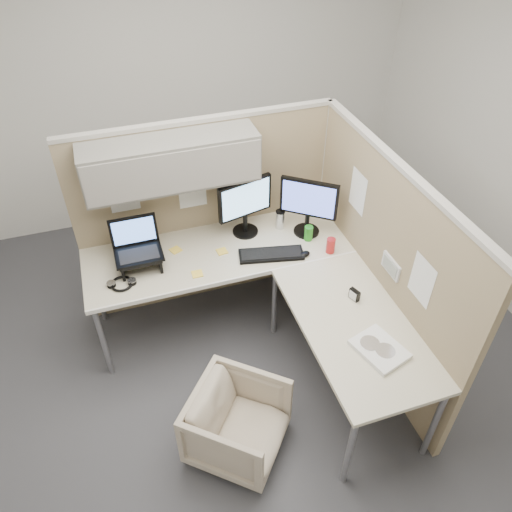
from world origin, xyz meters
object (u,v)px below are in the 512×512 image
object	(u,v)px
desk	(265,284)
monitor_left	(245,203)
office_chair	(238,421)
keyboard	(271,254)

from	to	relation	value
desk	monitor_left	world-z (taller)	monitor_left
desk	monitor_left	bearing A→B (deg)	86.69
office_chair	monitor_left	world-z (taller)	monitor_left
desk	office_chair	size ratio (longest dim) A/B	3.50
desk	monitor_left	distance (m)	0.65
office_chair	monitor_left	distance (m)	1.56
monitor_left	keyboard	xyz separation A→B (m)	(0.10, -0.34, -0.26)
keyboard	monitor_left	bearing A→B (deg)	117.86
monitor_left	keyboard	size ratio (longest dim) A/B	0.98
monitor_left	keyboard	bearing A→B (deg)	-87.64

